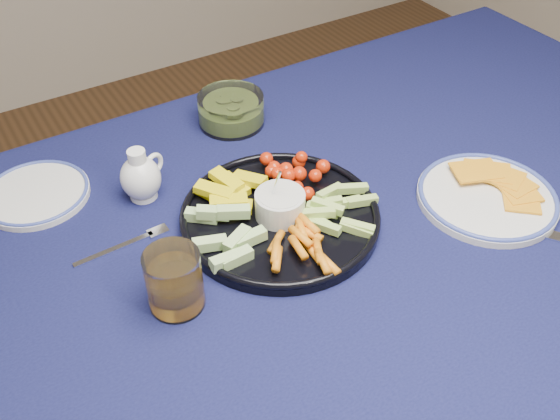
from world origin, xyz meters
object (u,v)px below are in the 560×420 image
creamer_pitcher (141,177)px  cheese_plate (487,195)px  dining_table (357,263)px  juice_tumbler (175,284)px  crudite_platter (279,214)px  pickle_bowl (231,111)px  side_plate_extra (36,193)px

creamer_pitcher → cheese_plate: bearing=-33.0°
dining_table → juice_tumbler: 0.35m
crudite_platter → creamer_pitcher: bearing=132.0°
pickle_bowl → side_plate_extra: size_ratio=0.72×
creamer_pitcher → side_plate_extra: 0.19m
dining_table → crudite_platter: 0.17m
dining_table → cheese_plate: size_ratio=6.90×
crudite_platter → pickle_bowl: (0.08, 0.31, 0.01)m
juice_tumbler → creamer_pitcher: bearing=78.4°
dining_table → side_plate_extra: size_ratio=9.02×
juice_tumbler → side_plate_extra: bearing=107.4°
creamer_pitcher → cheese_plate: creamer_pitcher is taller
dining_table → juice_tumbler: size_ratio=17.20×
crudite_platter → side_plate_extra: crudite_platter is taller
dining_table → juice_tumbler: bearing=178.2°
side_plate_extra → cheese_plate: bearing=-32.4°
cheese_plate → juice_tumbler: bearing=172.7°
juice_tumbler → dining_table: bearing=-1.8°
creamer_pitcher → pickle_bowl: 0.27m
dining_table → pickle_bowl: (-0.03, 0.39, 0.12)m
cheese_plate → juice_tumbler: 0.56m
crudite_platter → juice_tumbler: (-0.22, -0.07, 0.02)m
side_plate_extra → juice_tumbler: bearing=-72.6°
side_plate_extra → crudite_platter: bearing=-40.5°
cheese_plate → juice_tumbler: size_ratio=2.49×
dining_table → pickle_bowl: bearing=95.1°
pickle_bowl → cheese_plate: (0.26, -0.45, -0.02)m
cheese_plate → side_plate_extra: bearing=147.6°
crudite_platter → juice_tumbler: 0.23m
cheese_plate → side_plate_extra: 0.79m
dining_table → cheese_plate: 0.26m
crudite_platter → juice_tumbler: bearing=-161.9°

